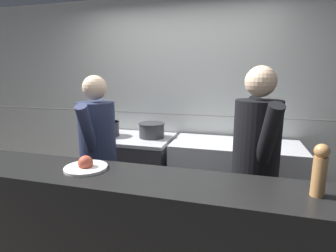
# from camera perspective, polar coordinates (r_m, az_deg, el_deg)

# --- Properties ---
(wall_back_tiled) EXTENTS (8.00, 0.06, 2.60)m
(wall_back_tiled) POSITION_cam_1_polar(r_m,az_deg,el_deg) (3.38, 2.60, 5.15)
(wall_back_tiled) COLOR silver
(wall_back_tiled) RESTS_ON ground_plane
(oven_range) EXTENTS (0.98, 0.71, 0.91)m
(oven_range) POSITION_cam_1_polar(r_m,az_deg,el_deg) (3.37, -7.79, -9.81)
(oven_range) COLOR #38383D
(oven_range) RESTS_ON ground_plane
(prep_counter) EXTENTS (1.39, 0.65, 0.91)m
(prep_counter) POSITION_cam_1_polar(r_m,az_deg,el_deg) (3.12, 14.13, -11.84)
(prep_counter) COLOR #B7BABF
(prep_counter) RESTS_ON ground_plane
(stock_pot) EXTENTS (0.28, 0.28, 0.18)m
(stock_pot) POSITION_cam_1_polar(r_m,az_deg,el_deg) (3.32, -12.86, -0.48)
(stock_pot) COLOR #2D2D33
(stock_pot) RESTS_ON oven_range
(sauce_pot) EXTENTS (0.32, 0.32, 0.18)m
(sauce_pot) POSITION_cam_1_polar(r_m,az_deg,el_deg) (3.16, -3.59, -0.82)
(sauce_pot) COLOR #2D2D33
(sauce_pot) RESTS_ON oven_range
(mixing_bowl_steel) EXTENTS (0.26, 0.26, 0.08)m
(mixing_bowl_steel) POSITION_cam_1_polar(r_m,az_deg,el_deg) (2.95, 14.69, -3.00)
(mixing_bowl_steel) COLOR #B7BABF
(mixing_bowl_steel) RESTS_ON prep_counter
(plated_dish_main) EXTENTS (0.28, 0.28, 0.10)m
(plated_dish_main) POSITION_cam_1_polar(r_m,az_deg,el_deg) (1.82, -17.46, -8.28)
(plated_dish_main) COLOR white
(plated_dish_main) RESTS_ON pass_counter
(pepper_mill) EXTENTS (0.07, 0.07, 0.28)m
(pepper_mill) POSITION_cam_1_polar(r_m,az_deg,el_deg) (1.54, 30.15, -8.11)
(pepper_mill) COLOR #AD7A47
(pepper_mill) RESTS_ON pass_counter
(chef_head_cook) EXTENTS (0.39, 0.72, 1.65)m
(chef_head_cook) POSITION_cam_1_polar(r_m,az_deg,el_deg) (2.56, -14.93, -5.99)
(chef_head_cook) COLOR black
(chef_head_cook) RESTS_ON ground_plane
(chef_sous) EXTENTS (0.43, 0.75, 1.73)m
(chef_sous) POSITION_cam_1_polar(r_m,az_deg,el_deg) (2.17, 18.40, -8.29)
(chef_sous) COLOR black
(chef_sous) RESTS_ON ground_plane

